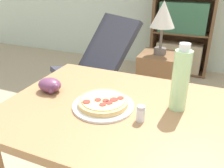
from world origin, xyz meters
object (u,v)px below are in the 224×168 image
(grape_bunch, at_px, (50,85))
(table_lamp, at_px, (163,17))
(bookshelf, at_px, (184,16))
(side_table, at_px, (157,84))
(drink_bottle, at_px, (180,80))
(salt_shaker, at_px, (141,114))
(pizza_on_plate, at_px, (103,103))
(lounge_chair_near, at_px, (95,79))

(grape_bunch, bearing_deg, table_lamp, 79.35)
(grape_bunch, bearing_deg, bookshelf, 83.68)
(bookshelf, relative_size, side_table, 2.69)
(drink_bottle, relative_size, salt_shaker, 4.32)
(pizza_on_plate, relative_size, table_lamp, 0.54)
(grape_bunch, distance_m, lounge_chair_near, 1.33)
(salt_shaker, distance_m, side_table, 1.45)
(drink_bottle, xyz_separation_m, bookshelf, (-0.29, 2.38, -0.13))
(side_table, distance_m, table_lamp, 0.63)
(pizza_on_plate, height_order, grape_bunch, grape_bunch)
(salt_shaker, relative_size, bookshelf, 0.04)
(pizza_on_plate, distance_m, drink_bottle, 0.32)
(pizza_on_plate, relative_size, bookshelf, 0.15)
(salt_shaker, xyz_separation_m, bookshelf, (-0.18, 2.52, -0.04))
(pizza_on_plate, height_order, lounge_chair_near, lounge_chair_near)
(grape_bunch, height_order, lounge_chair_near, lounge_chair_near)
(drink_bottle, relative_size, lounge_chair_near, 0.28)
(pizza_on_plate, xyz_separation_m, lounge_chair_near, (-0.66, 1.19, -0.50))
(bookshelf, xyz_separation_m, table_lamp, (-0.03, -1.18, 0.16))
(pizza_on_plate, xyz_separation_m, side_table, (-0.04, 1.30, -0.49))
(lounge_chair_near, bearing_deg, bookshelf, 95.01)
(grape_bunch, height_order, salt_shaker, grape_bunch)
(lounge_chair_near, xyz_separation_m, side_table, (0.62, 0.11, 0.01))
(grape_bunch, distance_m, table_lamp, 1.30)
(drink_bottle, xyz_separation_m, side_table, (-0.32, 1.20, -0.60))
(drink_bottle, xyz_separation_m, salt_shaker, (-0.11, -0.14, -0.10))
(grape_bunch, xyz_separation_m, bookshelf, (0.27, 2.45, -0.04))
(salt_shaker, xyz_separation_m, table_lamp, (-0.21, 1.34, 0.13))
(side_table, bearing_deg, pizza_on_plate, -88.07)
(grape_bunch, relative_size, drink_bottle, 0.44)
(salt_shaker, bearing_deg, pizza_on_plate, 167.14)
(lounge_chair_near, xyz_separation_m, table_lamp, (0.62, 0.11, 0.64))
(pizza_on_plate, height_order, drink_bottle, drink_bottle)
(drink_bottle, bearing_deg, salt_shaker, -127.26)
(drink_bottle, distance_m, salt_shaker, 0.20)
(grape_bunch, height_order, side_table, grape_bunch)
(drink_bottle, distance_m, lounge_chair_near, 1.56)
(salt_shaker, bearing_deg, table_lamp, 99.00)
(pizza_on_plate, distance_m, table_lamp, 1.31)
(pizza_on_plate, bearing_deg, table_lamp, 91.93)
(salt_shaker, relative_size, table_lamp, 0.13)
(grape_bunch, xyz_separation_m, lounge_chair_near, (-0.38, 1.16, -0.52))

